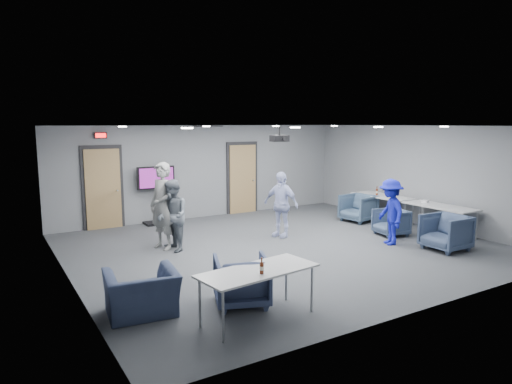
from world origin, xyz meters
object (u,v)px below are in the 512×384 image
chair_right_a (358,208)px  person_a (162,206)px  chair_right_c (446,232)px  person_b (173,216)px  table_right_a (382,197)px  table_front_left (258,273)px  bottle_front (262,268)px  bottle_right (377,192)px  table_right_b (440,207)px  person_c (281,204)px  person_d (390,212)px  chair_front_a (241,280)px  projector (279,138)px  chair_right_b (391,222)px  tv_stand (156,192)px  chair_front_b (142,293)px

chair_right_a → person_a: bearing=-99.2°
person_a → chair_right_c: size_ratio=2.22×
person_b → table_right_a: bearing=88.7°
table_front_left → bottle_front: (-0.05, -0.18, 0.13)m
bottle_right → bottle_front: bearing=-147.3°
person_a → table_right_b: bearing=49.6°
person_c → person_d: 2.57m
table_front_left → bottle_front: bottle_front is taller
person_a → chair_front_a: 3.69m
person_d → bottle_front: bearing=-43.1°
bottle_right → chair_right_a: bearing=165.5°
bottle_front → projector: bearing=53.3°
chair_right_b → bottle_front: bottle_front is taller
person_b → chair_right_c: person_b is taller
person_c → tv_stand: (-2.12, 2.94, 0.10)m
table_right_a → projector: projector is taller
person_d → table_front_left: 5.08m
person_d → chair_front_a: (-4.64, -1.30, -0.38)m
person_d → chair_right_a: bearing=176.2°
bottle_front → projector: (3.01, 4.03, 1.59)m
table_right_b → tv_stand: (-5.62, 4.82, 0.22)m
person_c → person_d: (1.73, -1.90, -0.05)m
chair_right_a → table_right_b: bearing=8.7°
person_a → person_d: bearing=42.6°
chair_front_a → chair_right_c: bearing=-155.6°
person_a → chair_right_b: (5.25, -1.76, -0.63)m
chair_right_c → chair_front_a: bearing=-85.2°
person_b → chair_front_a: size_ratio=1.90×
chair_right_b → table_right_b: 1.28m
chair_right_c → projector: (-2.43, 2.92, 2.01)m
table_right_b → bottle_front: bearing=107.8°
chair_front_a → chair_front_b: chair_front_a is taller
person_a → person_b: bearing=1.5°
chair_front_a → person_b: bearing=-72.2°
chair_front_b → tv_stand: (2.22, 5.75, 0.58)m
person_d → chair_right_a: (1.12, 2.20, -0.37)m
person_c → tv_stand: person_c is taller
person_c → chair_front_a: bearing=-66.3°
chair_front_a → table_front_left: 0.68m
table_right_b → projector: 4.37m
person_d → bottle_front: size_ratio=6.59×
person_d → person_c: bearing=-114.3°
person_c → person_d: size_ratio=1.06×
tv_stand → chair_right_b: bearing=-43.3°
tv_stand → person_d: bearing=-51.5°
chair_front_a → bottle_front: size_ratio=3.60×
chair_right_c → table_front_left: size_ratio=0.48×
chair_right_b → table_right_b: size_ratio=0.40×
table_front_left → bottle_right: (6.40, 3.96, 0.14)m
table_front_left → tv_stand: 6.80m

